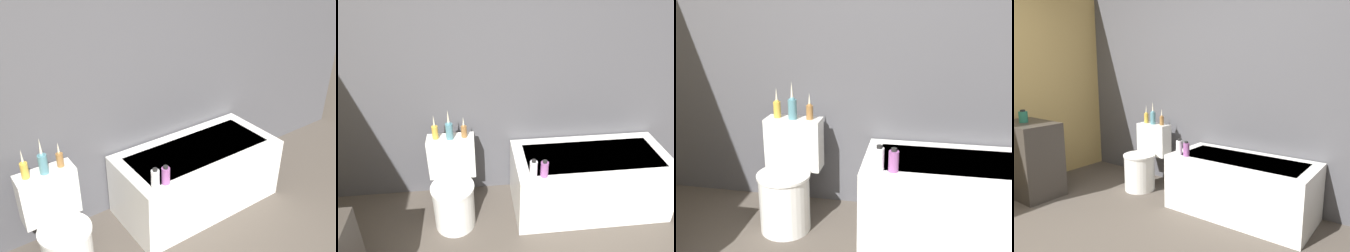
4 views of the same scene
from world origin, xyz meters
TOP-DOWN VIEW (x-y plane):
  - wall_back_tiled at (0.00, 2.20)m, footprint 6.40×0.06m
  - bathtub at (0.85, 1.81)m, footprint 1.41×0.68m
  - toilet at (-0.42, 1.77)m, footprint 0.41×0.54m
  - vanity_counter at (-1.32, 0.84)m, footprint 0.70×0.46m
  - soap_bottle_glass at (-1.36, 0.83)m, footprint 0.10×0.10m
  - vase_gold at (-0.54, 1.96)m, footprint 0.05×0.05m
  - vase_silver at (-0.42, 1.94)m, footprint 0.06×0.06m
  - vase_bronze at (-0.29, 1.96)m, footprint 0.05×0.05m
  - shampoo_bottle_tall at (0.26, 1.57)m, footprint 0.06×0.06m
  - shampoo_bottle_short at (0.35, 1.57)m, footprint 0.06×0.06m

SIDE VIEW (x-z plane):
  - bathtub at x=0.85m, z-range 0.00..0.57m
  - toilet at x=-0.42m, z-range -0.05..0.71m
  - vanity_counter at x=-1.32m, z-range 0.00..0.84m
  - shampoo_bottle_short at x=0.35m, z-range 0.56..0.72m
  - shampoo_bottle_tall at x=0.26m, z-range 0.56..0.73m
  - vase_bronze at x=-0.29m, z-range 0.73..0.92m
  - vase_gold at x=-0.54m, z-range 0.72..0.95m
  - vase_silver at x=-0.42m, z-range 0.71..0.99m
  - soap_bottle_glass at x=-1.36m, z-range 0.83..0.98m
  - wall_back_tiled at x=0.00m, z-range 0.00..2.60m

